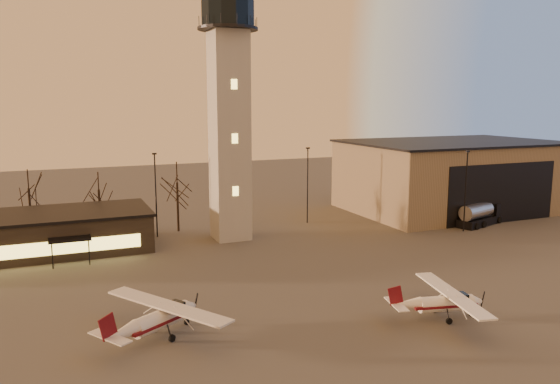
% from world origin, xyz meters
% --- Properties ---
extents(ground, '(220.00, 220.00, 0.00)m').
position_xyz_m(ground, '(0.00, 0.00, 0.00)').
color(ground, '#474441').
rests_on(ground, ground).
extents(control_tower, '(6.80, 6.80, 32.60)m').
position_xyz_m(control_tower, '(0.00, 30.00, 16.33)').
color(control_tower, '#A3A09A').
rests_on(control_tower, ground).
extents(hangar, '(30.60, 20.60, 10.30)m').
position_xyz_m(hangar, '(36.00, 33.98, 5.15)').
color(hangar, '#837156').
rests_on(hangar, ground).
extents(terminal, '(25.40, 12.20, 4.30)m').
position_xyz_m(terminal, '(-21.99, 31.98, 2.16)').
color(terminal, black).
rests_on(terminal, ground).
extents(light_poles, '(58.50, 12.25, 10.14)m').
position_xyz_m(light_poles, '(0.50, 31.00, 5.41)').
color(light_poles, black).
rests_on(light_poles, ground).
extents(tree_row, '(37.20, 9.20, 8.80)m').
position_xyz_m(tree_row, '(-13.70, 39.16, 5.94)').
color(tree_row, black).
rests_on(tree_row, ground).
extents(cessna_front, '(8.07, 10.13, 2.79)m').
position_xyz_m(cessna_front, '(7.62, 0.48, 0.95)').
color(cessna_front, white).
rests_on(cessna_front, ground).
extents(cessna_rear, '(8.95, 10.25, 3.08)m').
position_xyz_m(cessna_rear, '(-12.66, 5.65, 1.05)').
color(cessna_rear, silver).
rests_on(cessna_rear, ground).
extents(fuel_truck, '(8.37, 4.60, 2.99)m').
position_xyz_m(fuel_truck, '(32.51, 23.99, 1.18)').
color(fuel_truck, black).
rests_on(fuel_truck, ground).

